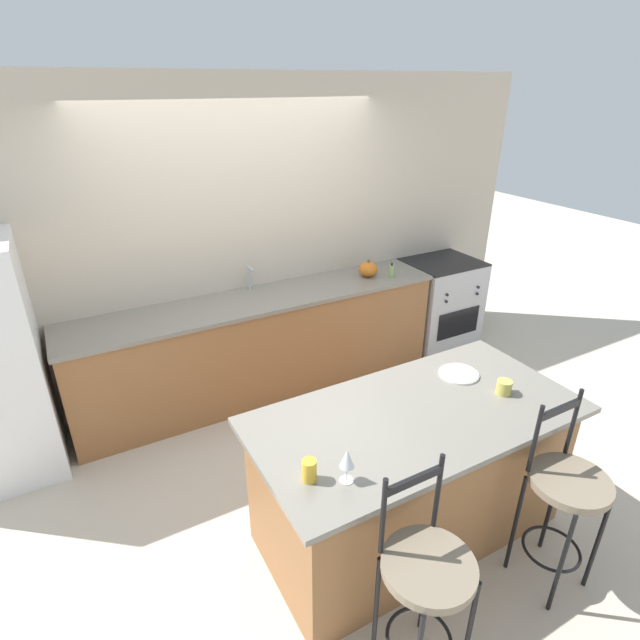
{
  "coord_description": "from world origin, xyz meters",
  "views": [
    {
      "loc": [
        -1.45,
        -3.37,
        2.62
      ],
      "look_at": [
        0.07,
        -0.61,
        1.11
      ],
      "focal_mm": 28.0,
      "sensor_mm": 36.0,
      "label": 1
    }
  ],
  "objects_px": {
    "bar_stool_far": "(564,496)",
    "dinner_plate": "(459,374)",
    "wine_glass": "(347,459)",
    "oven_range": "(438,302)",
    "soap_bottle": "(391,271)",
    "tumbler_cup": "(309,470)",
    "bar_stool_near": "(425,582)",
    "coffee_mug": "(504,387)",
    "pumpkin_decoration": "(368,269)"
  },
  "relations": [
    {
      "from": "tumbler_cup",
      "to": "oven_range",
      "type": "bearing_deg",
      "value": 38.11
    },
    {
      "from": "pumpkin_decoration",
      "to": "bar_stool_near",
      "type": "bearing_deg",
      "value": -118.69
    },
    {
      "from": "pumpkin_decoration",
      "to": "wine_glass",
      "type": "bearing_deg",
      "value": -125.92
    },
    {
      "from": "coffee_mug",
      "to": "pumpkin_decoration",
      "type": "xyz_separation_m",
      "value": [
        0.37,
        2.02,
        0.05
      ]
    },
    {
      "from": "bar_stool_far",
      "to": "dinner_plate",
      "type": "height_order",
      "value": "bar_stool_far"
    },
    {
      "from": "bar_stool_near",
      "to": "coffee_mug",
      "type": "bearing_deg",
      "value": 29.47
    },
    {
      "from": "wine_glass",
      "to": "tumbler_cup",
      "type": "xyz_separation_m",
      "value": [
        -0.15,
        0.09,
        -0.07
      ]
    },
    {
      "from": "bar_stool_near",
      "to": "soap_bottle",
      "type": "height_order",
      "value": "bar_stool_near"
    },
    {
      "from": "wine_glass",
      "to": "soap_bottle",
      "type": "distance_m",
      "value": 2.71
    },
    {
      "from": "oven_range",
      "to": "wine_glass",
      "type": "distance_m",
      "value": 3.39
    },
    {
      "from": "wine_glass",
      "to": "bar_stool_near",
      "type": "bearing_deg",
      "value": -71.55
    },
    {
      "from": "dinner_plate",
      "to": "coffee_mug",
      "type": "distance_m",
      "value": 0.3
    },
    {
      "from": "oven_range",
      "to": "wine_glass",
      "type": "xyz_separation_m",
      "value": [
        -2.53,
        -2.19,
        0.57
      ]
    },
    {
      "from": "bar_stool_far",
      "to": "soap_bottle",
      "type": "relative_size",
      "value": 8.01
    },
    {
      "from": "oven_range",
      "to": "bar_stool_far",
      "type": "height_order",
      "value": "bar_stool_far"
    },
    {
      "from": "oven_range",
      "to": "pumpkin_decoration",
      "type": "xyz_separation_m",
      "value": [
        -0.94,
        0.0,
        0.54
      ]
    },
    {
      "from": "bar_stool_near",
      "to": "wine_glass",
      "type": "xyz_separation_m",
      "value": [
        -0.15,
        0.44,
        0.42
      ]
    },
    {
      "from": "bar_stool_far",
      "to": "dinner_plate",
      "type": "bearing_deg",
      "value": 89.84
    },
    {
      "from": "bar_stool_near",
      "to": "coffee_mug",
      "type": "height_order",
      "value": "bar_stool_near"
    },
    {
      "from": "bar_stool_far",
      "to": "coffee_mug",
      "type": "bearing_deg",
      "value": 80.91
    },
    {
      "from": "oven_range",
      "to": "coffee_mug",
      "type": "xyz_separation_m",
      "value": [
        -1.31,
        -2.02,
        0.49
      ]
    },
    {
      "from": "coffee_mug",
      "to": "soap_bottle",
      "type": "xyz_separation_m",
      "value": [
        0.54,
        1.89,
        0.04
      ]
    },
    {
      "from": "dinner_plate",
      "to": "oven_range",
      "type": "bearing_deg",
      "value": 51.2
    },
    {
      "from": "tumbler_cup",
      "to": "wine_glass",
      "type": "bearing_deg",
      "value": -30.22
    },
    {
      "from": "bar_stool_near",
      "to": "pumpkin_decoration",
      "type": "relative_size",
      "value": 6.47
    },
    {
      "from": "bar_stool_near",
      "to": "tumbler_cup",
      "type": "distance_m",
      "value": 0.7
    },
    {
      "from": "bar_stool_far",
      "to": "pumpkin_decoration",
      "type": "relative_size",
      "value": 6.47
    },
    {
      "from": "bar_stool_near",
      "to": "tumbler_cup",
      "type": "relative_size",
      "value": 10.13
    },
    {
      "from": "tumbler_cup",
      "to": "pumpkin_decoration",
      "type": "bearing_deg",
      "value": 50.39
    },
    {
      "from": "wine_glass",
      "to": "coffee_mug",
      "type": "height_order",
      "value": "wine_glass"
    },
    {
      "from": "wine_glass",
      "to": "tumbler_cup",
      "type": "relative_size",
      "value": 1.61
    },
    {
      "from": "bar_stool_near",
      "to": "pumpkin_decoration",
      "type": "distance_m",
      "value": 3.02
    },
    {
      "from": "dinner_plate",
      "to": "soap_bottle",
      "type": "relative_size",
      "value": 1.76
    },
    {
      "from": "wine_glass",
      "to": "coffee_mug",
      "type": "distance_m",
      "value": 1.23
    },
    {
      "from": "wine_glass",
      "to": "pumpkin_decoration",
      "type": "distance_m",
      "value": 2.7
    },
    {
      "from": "bar_stool_far",
      "to": "coffee_mug",
      "type": "height_order",
      "value": "bar_stool_far"
    },
    {
      "from": "oven_range",
      "to": "soap_bottle",
      "type": "height_order",
      "value": "soap_bottle"
    },
    {
      "from": "bar_stool_far",
      "to": "tumbler_cup",
      "type": "xyz_separation_m",
      "value": [
        -1.28,
        0.49,
        0.35
      ]
    },
    {
      "from": "tumbler_cup",
      "to": "soap_bottle",
      "type": "distance_m",
      "value": 2.75
    },
    {
      "from": "bar_stool_far",
      "to": "wine_glass",
      "type": "xyz_separation_m",
      "value": [
        -1.13,
        0.4,
        0.42
      ]
    },
    {
      "from": "pumpkin_decoration",
      "to": "soap_bottle",
      "type": "height_order",
      "value": "pumpkin_decoration"
    },
    {
      "from": "dinner_plate",
      "to": "wine_glass",
      "type": "distance_m",
      "value": 1.23
    },
    {
      "from": "bar_stool_far",
      "to": "wine_glass",
      "type": "relative_size",
      "value": 6.3
    },
    {
      "from": "oven_range",
      "to": "coffee_mug",
      "type": "bearing_deg",
      "value": -122.83
    },
    {
      "from": "wine_glass",
      "to": "dinner_plate",
      "type": "bearing_deg",
      "value": 21.92
    },
    {
      "from": "bar_stool_far",
      "to": "coffee_mug",
      "type": "relative_size",
      "value": 9.59
    },
    {
      "from": "coffee_mug",
      "to": "pumpkin_decoration",
      "type": "bearing_deg",
      "value": 79.74
    },
    {
      "from": "oven_range",
      "to": "bar_stool_near",
      "type": "bearing_deg",
      "value": -132.13
    },
    {
      "from": "dinner_plate",
      "to": "tumbler_cup",
      "type": "distance_m",
      "value": 1.34
    },
    {
      "from": "dinner_plate",
      "to": "coffee_mug",
      "type": "height_order",
      "value": "coffee_mug"
    }
  ]
}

